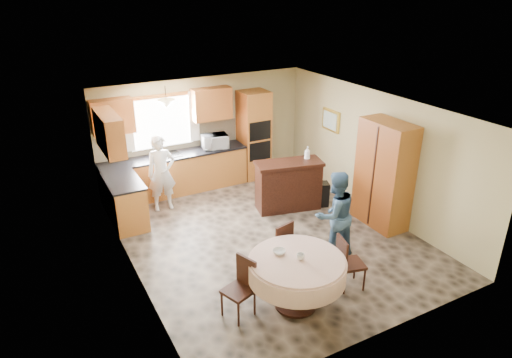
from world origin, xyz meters
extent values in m
cube|color=#71604F|center=(0.00, 0.00, 0.00)|extent=(5.00, 6.00, 0.01)
cube|color=white|center=(0.00, 0.00, 2.50)|extent=(5.00, 6.00, 0.01)
cube|color=tan|center=(0.00, 3.00, 1.25)|extent=(5.00, 0.02, 2.50)
cube|color=tan|center=(0.00, -3.00, 1.25)|extent=(5.00, 0.02, 2.50)
cube|color=tan|center=(-2.50, 0.00, 1.25)|extent=(0.02, 6.00, 2.50)
cube|color=tan|center=(2.50, 0.00, 1.25)|extent=(0.02, 6.00, 2.50)
cube|color=white|center=(-1.00, 2.98, 1.60)|extent=(1.40, 0.03, 1.10)
cube|color=white|center=(-1.75, 2.93, 1.65)|extent=(0.22, 0.02, 1.15)
cube|color=white|center=(-0.25, 2.93, 1.65)|extent=(0.22, 0.02, 1.15)
cube|color=#D18737|center=(-0.85, 2.70, 0.44)|extent=(3.30, 0.60, 0.88)
cube|color=black|center=(-0.85, 2.70, 0.90)|extent=(3.30, 0.64, 0.04)
cube|color=#D18737|center=(-2.20, 1.80, 0.44)|extent=(0.60, 1.20, 0.88)
cube|color=black|center=(-2.20, 1.80, 0.90)|extent=(0.64, 1.20, 0.04)
cube|color=#C7B48C|center=(-0.85, 2.99, 1.18)|extent=(3.30, 0.02, 0.55)
cube|color=#C36D30|center=(-2.05, 2.83, 1.91)|extent=(0.85, 0.33, 0.72)
cube|color=#C36D30|center=(0.15, 2.83, 1.91)|extent=(0.90, 0.33, 0.72)
cube|color=#C36D30|center=(-2.33, 1.80, 1.91)|extent=(0.33, 1.20, 0.72)
cube|color=#D18737|center=(1.15, 2.69, 1.06)|extent=(0.66, 0.62, 2.12)
cube|color=black|center=(1.15, 2.38, 1.25)|extent=(0.56, 0.01, 0.45)
cube|color=black|center=(1.15, 2.38, 0.75)|extent=(0.56, 0.01, 0.45)
cone|color=beige|center=(-1.00, 2.50, 2.12)|extent=(0.36, 0.36, 0.18)
cube|color=#35180E|center=(0.96, 0.81, 0.49)|extent=(1.47, 0.87, 0.99)
cube|color=black|center=(1.62, 0.60, 0.26)|extent=(0.45, 0.39, 0.52)
cube|color=#D18737|center=(2.22, -0.60, 1.05)|extent=(0.55, 1.10, 2.09)
cylinder|color=#35180E|center=(-0.62, -1.94, 0.37)|extent=(0.21, 0.21, 0.75)
cylinder|color=#35180E|center=(-0.62, -1.94, 0.02)|extent=(0.63, 0.63, 0.04)
cylinder|color=beige|center=(-0.62, -1.94, 0.79)|extent=(1.36, 1.36, 0.05)
cylinder|color=beige|center=(-0.62, -1.94, 0.64)|extent=(1.42, 1.42, 0.29)
cube|color=#35180E|center=(-1.47, -1.73, 0.42)|extent=(0.50, 0.50, 0.05)
cube|color=#35180E|center=(-1.31, -1.67, 0.67)|extent=(0.16, 0.36, 0.46)
cylinder|color=#35180E|center=(-1.64, -1.90, 0.20)|extent=(0.03, 0.03, 0.40)
cylinder|color=#35180E|center=(-1.30, -1.90, 0.20)|extent=(0.03, 0.03, 0.40)
cylinder|color=#35180E|center=(-1.64, -1.56, 0.20)|extent=(0.03, 0.03, 0.40)
cylinder|color=#35180E|center=(-1.30, -1.56, 0.20)|extent=(0.03, 0.03, 0.40)
cube|color=#35180E|center=(-0.40, -1.00, 0.43)|extent=(0.48, 0.48, 0.05)
cube|color=#35180E|center=(-0.36, -1.18, 0.69)|extent=(0.38, 0.13, 0.48)
cylinder|color=#35180E|center=(-0.58, -1.17, 0.21)|extent=(0.03, 0.03, 0.41)
cylinder|color=#35180E|center=(-0.23, -1.17, 0.21)|extent=(0.03, 0.03, 0.41)
cylinder|color=#35180E|center=(-0.58, -0.83, 0.21)|extent=(0.03, 0.03, 0.41)
cylinder|color=#35180E|center=(-0.23, -0.83, 0.21)|extent=(0.03, 0.03, 0.41)
cube|color=#35180E|center=(0.38, -1.96, 0.41)|extent=(0.47, 0.47, 0.05)
cube|color=#35180E|center=(0.21, -1.91, 0.66)|extent=(0.12, 0.37, 0.46)
cylinder|color=#35180E|center=(0.21, -2.12, 0.20)|extent=(0.03, 0.03, 0.40)
cylinder|color=#35180E|center=(0.55, -2.12, 0.20)|extent=(0.03, 0.03, 0.40)
cylinder|color=#35180E|center=(0.21, -1.79, 0.20)|extent=(0.03, 0.03, 0.40)
cylinder|color=#35180E|center=(0.55, -1.79, 0.20)|extent=(0.03, 0.03, 0.40)
cube|color=gold|center=(2.47, 1.46, 1.56)|extent=(0.05, 0.58, 0.48)
cube|color=#ACC2CA|center=(2.44, 1.46, 1.56)|extent=(0.01, 0.48, 0.38)
imported|color=silver|center=(0.11, 2.65, 1.08)|extent=(0.63, 0.47, 0.32)
imported|color=silver|center=(-1.36, 2.05, 0.81)|extent=(0.62, 0.43, 1.61)
imported|color=#355475|center=(0.70, -1.08, 0.79)|extent=(0.77, 0.61, 1.57)
imported|color=#B2B2B2|center=(0.55, 0.81, 1.01)|extent=(0.25, 0.25, 0.05)
imported|color=silver|center=(1.41, 0.81, 1.15)|extent=(0.16, 0.16, 0.33)
imported|color=#B2B2B2|center=(-0.59, -1.97, 0.86)|extent=(0.14, 0.14, 0.09)
imported|color=#B2B2B2|center=(-0.78, -1.70, 0.84)|extent=(0.21, 0.21, 0.06)
camera|label=1|loc=(-3.76, -6.51, 4.48)|focal=32.00mm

